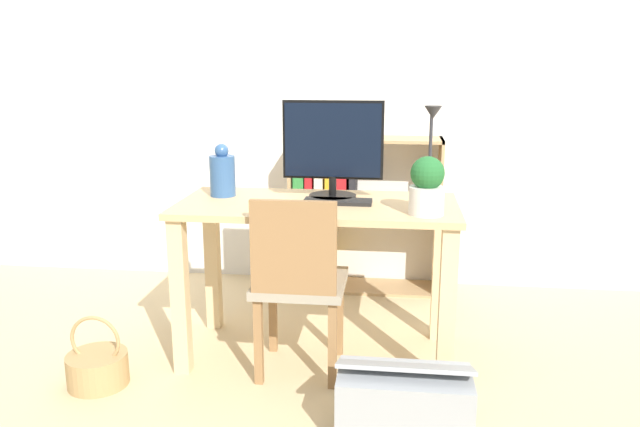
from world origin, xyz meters
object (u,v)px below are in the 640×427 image
desk_lamp (431,143)px  potted_plant (427,186)px  keyboard (338,202)px  basket (97,367)px  storage_box (404,402)px  chair (298,279)px  vase (222,174)px  bookshelf (336,212)px  monitor (333,146)px

desk_lamp → potted_plant: bearing=-95.1°
keyboard → basket: keyboard is taller
storage_box → chair: bearing=138.5°
storage_box → vase: bearing=140.5°
vase → bookshelf: (0.47, 0.84, -0.38)m
potted_plant → basket: bearing=-170.1°
vase → chair: (0.41, -0.31, -0.41)m
keyboard → storage_box: (0.31, -0.63, -0.63)m
monitor → potted_plant: size_ratio=1.90×
desk_lamp → chair: size_ratio=0.53×
vase → potted_plant: vase is taller
chair → storage_box: chair is taller
chair → bookshelf: bookshelf is taller
vase → basket: 1.04m
monitor → keyboard: size_ratio=1.51×
potted_plant → bookshelf: (-0.49, 1.11, -0.39)m
vase → desk_lamp: size_ratio=0.57×
vase → chair: bearing=-37.2°
vase → desk_lamp: 1.00m
vase → bookshelf: 1.03m
potted_plant → storage_box: bearing=-99.5°
vase → desk_lamp: bearing=0.8°
keyboard → storage_box: 0.94m
keyboard → monitor: bearing=107.4°
desk_lamp → basket: desk_lamp is taller
keyboard → storage_box: size_ratio=0.61×
vase → basket: vase is taller
keyboard → vase: 0.58m
monitor → desk_lamp: 0.45m
chair → storage_box: (0.47, -0.41, -0.32)m
desk_lamp → bookshelf: desk_lamp is taller
potted_plant → bookshelf: potted_plant is taller
bookshelf → basket: bookshelf is taller
monitor → potted_plant: bearing=-33.0°
potted_plant → desk_lamp: bearing=84.9°
basket → keyboard: bearing=22.0°
bookshelf → basket: size_ratio=2.95×
monitor → chair: bearing=-109.7°
bookshelf → storage_box: bearing=-75.3°
monitor → vase: 0.55m
vase → basket: size_ratio=0.78×
monitor → potted_plant: (0.43, -0.28, -0.13)m
desk_lamp → vase: bearing=-179.2°
vase → desk_lamp: (0.98, 0.01, 0.16)m
monitor → potted_plant: 0.52m
potted_plant → storage_box: potted_plant is taller
keyboard → vase: bearing=170.0°
bookshelf → storage_box: (0.41, -1.57, -0.35)m
keyboard → bookshelf: size_ratio=0.33×
vase → storage_box: size_ratio=0.49×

